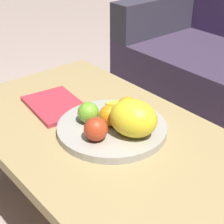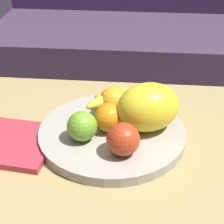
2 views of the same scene
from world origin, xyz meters
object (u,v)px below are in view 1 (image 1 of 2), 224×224
(coffee_table, at_px, (115,151))
(orange_left, at_px, (128,108))
(magazine, at_px, (56,105))
(fruit_bowl, at_px, (112,128))
(apple_front, at_px, (88,113))
(melon_large_front, at_px, (133,118))
(orange_front, at_px, (110,115))
(apple_left, at_px, (96,129))
(banana_bunch, at_px, (125,110))

(coffee_table, height_order, orange_left, orange_left)
(magazine, bearing_deg, coffee_table, 11.59)
(fruit_bowl, xyz_separation_m, apple_front, (-0.07, -0.05, 0.05))
(coffee_table, bearing_deg, melon_large_front, 45.11)
(melon_large_front, xyz_separation_m, magazine, (-0.35, -0.07, -0.08))
(melon_large_front, bearing_deg, orange_left, 147.50)
(orange_front, height_order, apple_front, same)
(fruit_bowl, height_order, magazine, fruit_bowl)
(melon_large_front, height_order, apple_left, melon_large_front)
(apple_left, distance_m, banana_bunch, 0.17)
(orange_left, relative_size, banana_bunch, 0.51)
(coffee_table, bearing_deg, fruit_bowl, 150.55)
(banana_bunch, bearing_deg, coffee_table, -57.43)
(banana_bunch, bearing_deg, melon_large_front, -29.08)
(coffee_table, bearing_deg, apple_front, -169.16)
(apple_left, height_order, magazine, apple_left)
(coffee_table, distance_m, fruit_bowl, 0.08)
(coffee_table, distance_m, apple_front, 0.15)
(melon_large_front, relative_size, apple_left, 2.05)
(apple_left, height_order, banana_bunch, apple_left)
(fruit_bowl, bearing_deg, orange_left, 91.93)
(magazine, bearing_deg, apple_front, 8.37)
(fruit_bowl, relative_size, orange_left, 4.72)
(melon_large_front, bearing_deg, magazine, -168.85)
(orange_left, bearing_deg, coffee_table, -63.36)
(orange_left, relative_size, apple_front, 1.08)
(orange_front, distance_m, orange_left, 0.07)
(fruit_bowl, distance_m, magazine, 0.27)
(orange_left, relative_size, apple_left, 1.03)
(apple_front, height_order, apple_left, apple_left)
(fruit_bowl, xyz_separation_m, orange_front, (-0.01, -0.00, 0.05))
(coffee_table, height_order, magazine, magazine)
(apple_left, bearing_deg, apple_front, 155.76)
(apple_left, distance_m, magazine, 0.30)
(melon_large_front, distance_m, magazine, 0.37)
(orange_left, height_order, magazine, orange_left)
(melon_large_front, bearing_deg, fruit_bowl, -170.64)
(apple_left, bearing_deg, fruit_bowl, 109.91)
(fruit_bowl, distance_m, banana_bunch, 0.08)
(fruit_bowl, height_order, banana_bunch, banana_bunch)
(fruit_bowl, xyz_separation_m, orange_left, (-0.00, 0.07, 0.05))
(melon_large_front, xyz_separation_m, apple_front, (-0.15, -0.06, -0.02))
(melon_large_front, xyz_separation_m, orange_left, (-0.09, 0.06, -0.02))
(orange_left, xyz_separation_m, banana_bunch, (-0.01, 0.00, -0.01))
(orange_front, height_order, apple_left, apple_left)
(coffee_table, height_order, fruit_bowl, fruit_bowl)
(fruit_bowl, bearing_deg, melon_large_front, 9.36)
(melon_large_front, relative_size, orange_front, 2.16)
(coffee_table, relative_size, apple_front, 17.69)
(coffee_table, relative_size, banana_bunch, 8.44)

